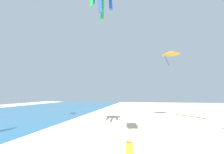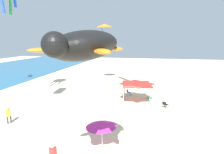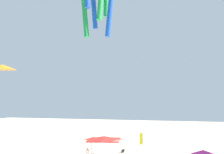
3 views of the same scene
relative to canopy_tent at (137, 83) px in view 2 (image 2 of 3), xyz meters
The scene contains 11 objects.
ground 3.75m from the canopy_tent, 166.39° to the left, with size 120.00×120.00×0.10m, color beige.
canopy_tent is the anchor object (origin of this frame).
beach_umbrella 10.63m from the canopy_tent, behind, with size 2.25×2.26×2.20m.
folding_chair_right_of_tent 3.82m from the canopy_tent, 24.73° to the left, with size 0.67×0.74×0.82m.
folding_chair_near_cooler 4.19m from the canopy_tent, 110.81° to the right, with size 0.81×0.79×0.82m.
cooler_box 3.46m from the canopy_tent, 43.89° to the right, with size 0.45×0.64×0.40m.
banner_flag 5.56m from the canopy_tent, 149.39° to the left, with size 0.36×0.06×3.74m.
person_watching_sky 14.21m from the canopy_tent, 126.29° to the left, with size 0.38×0.38×1.60m.
person_kite_handler 2.72m from the canopy_tent, 54.69° to the left, with size 0.46×0.41×1.72m.
kite_delta_orange 13.32m from the canopy_tent, 35.48° to the left, with size 3.70×3.71×2.18m.
kite_turtle_black 15.62m from the canopy_tent, behind, with size 4.26×3.77×1.64m.
Camera 2 is at (-19.33, -2.02, 7.74)m, focal length 28.89 mm.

